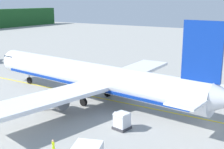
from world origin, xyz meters
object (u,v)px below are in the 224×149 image
object	(u,v)px
airliner_foreground	(91,77)
crew_marshaller	(44,103)
crew_loader_left	(53,147)
cargo_container_near	(122,121)

from	to	relation	value
airliner_foreground	crew_marshaller	bearing A→B (deg)	158.76
airliner_foreground	crew_loader_left	distance (m)	16.70
cargo_container_near	crew_loader_left	bearing A→B (deg)	166.16
airliner_foreground	cargo_container_near	size ratio (longest dim) A/B	20.81
crew_loader_left	cargo_container_near	bearing A→B (deg)	-13.84
cargo_container_near	crew_marshaller	size ratio (longest dim) A/B	1.21
crew_marshaller	cargo_container_near	bearing A→B (deg)	-88.69
airliner_foreground	cargo_container_near	bearing A→B (deg)	-125.92
airliner_foreground	crew_marshaller	distance (m)	7.61
crew_marshaller	crew_loader_left	bearing A→B (deg)	-131.61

